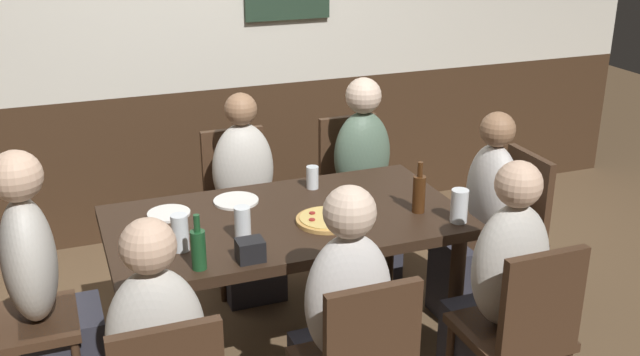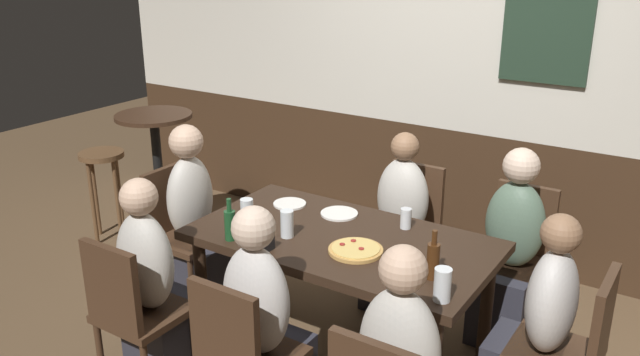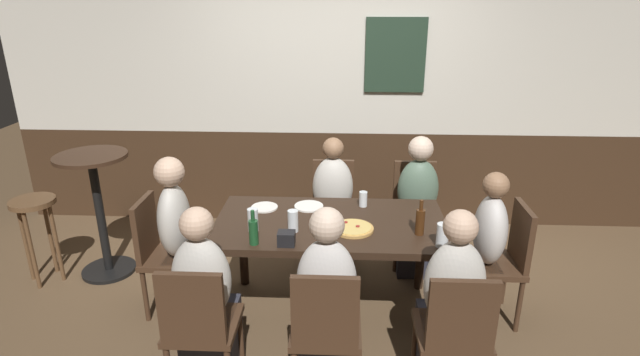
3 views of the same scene
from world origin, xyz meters
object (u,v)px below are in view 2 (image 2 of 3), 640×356
(person_right_far, at_px, (509,261))
(plate_white_small, at_px, (290,204))
(chair_head_west, at_px, (179,227))
(plate_white_large, at_px, (339,214))
(person_head_east, at_px, (535,342))
(beer_glass_half, at_px, (442,287))
(chair_mid_near, at_px, (242,354))
(person_left_near, at_px, (156,296))
(person_head_west, at_px, (198,231))
(side_bar_table, at_px, (158,170))
(pizza, at_px, (356,250))
(highball_clear, at_px, (247,214))
(dining_table, at_px, (342,251))
(tumbler_water, at_px, (406,220))
(beer_bottle_green, at_px, (230,224))
(condiment_caddy, at_px, (261,241))
(person_mid_far, at_px, (398,235))
(person_mid_near, at_px, (264,338))
(beer_glass_tall, at_px, (287,225))
(chair_head_east, at_px, (572,348))
(chair_right_far, at_px, (517,250))
(chair_mid_far, at_px, (409,224))
(chair_left_near, at_px, (132,308))
(beer_bottle_brown, at_px, (433,260))

(person_right_far, xyz_separation_m, plate_white_small, (-1.21, -0.48, 0.25))
(chair_head_west, xyz_separation_m, plate_white_large, (1.06, 0.25, 0.25))
(person_head_east, height_order, beer_glass_half, person_head_east)
(chair_mid_near, relative_size, person_left_near, 0.76)
(chair_head_west, bearing_deg, person_right_far, 19.70)
(person_head_west, distance_m, side_bar_table, 0.98)
(pizza, bearing_deg, highball_clear, -176.05)
(plate_white_large, bearing_deg, chair_mid_near, -81.35)
(person_head_east, bearing_deg, person_head_west, 180.00)
(person_left_near, bearing_deg, person_head_east, 21.34)
(dining_table, bearing_deg, person_right_far, 44.26)
(person_right_far, xyz_separation_m, side_bar_table, (-2.62, -0.21, 0.12))
(person_head_west, xyz_separation_m, side_bar_table, (-0.84, 0.49, 0.11))
(chair_head_west, bearing_deg, tumbler_water, 11.11)
(beer_bottle_green, distance_m, condiment_caddy, 0.21)
(beer_bottle_green, relative_size, plate_white_small, 1.18)
(person_head_east, height_order, person_right_far, person_right_far)
(chair_mid_near, xyz_separation_m, plate_white_small, (-0.50, 1.07, 0.25))
(condiment_caddy, bearing_deg, plate_white_small, 111.81)
(person_head_east, distance_m, plate_white_small, 1.60)
(person_mid_far, height_order, highball_clear, person_mid_far)
(person_mid_near, distance_m, person_left_near, 0.71)
(chair_mid_near, relative_size, plate_white_large, 4.06)
(chair_head_west, xyz_separation_m, person_head_east, (2.28, 0.00, -0.03))
(person_right_far, relative_size, condiment_caddy, 10.58)
(chair_mid_near, bearing_deg, beer_glass_tall, 109.42)
(tumbler_water, bearing_deg, plate_white_large, -174.69)
(chair_head_west, distance_m, beer_glass_tall, 1.04)
(person_mid_far, distance_m, plate_white_small, 0.74)
(pizza, bearing_deg, beer_glass_tall, -174.33)
(plate_white_large, bearing_deg, chair_head_east, -10.16)
(chair_head_west, relative_size, chair_right_far, 1.00)
(chair_mid_far, height_order, plate_white_large, chair_mid_far)
(chair_mid_near, height_order, chair_left_near, same)
(chair_right_far, bearing_deg, chair_mid_far, 180.00)
(beer_glass_half, bearing_deg, dining_table, 155.28)
(condiment_caddy, bearing_deg, chair_mid_near, -61.73)
(dining_table, bearing_deg, person_mid_near, -90.00)
(chair_mid_near, distance_m, chair_head_east, 1.49)
(chair_head_west, relative_size, beer_glass_tall, 5.87)
(chair_mid_near, height_order, tumbler_water, chair_mid_near)
(person_head_west, bearing_deg, dining_table, 0.00)
(pizza, relative_size, beer_glass_tall, 1.88)
(beer_bottle_brown, bearing_deg, beer_glass_tall, 179.68)
(person_head_east, distance_m, side_bar_table, 3.01)
(dining_table, distance_m, person_left_near, 1.01)
(pizza, bearing_deg, chair_head_west, 175.02)
(chair_right_far, bearing_deg, chair_head_west, -156.18)
(condiment_caddy, bearing_deg, chair_right_far, 51.04)
(chair_right_far, height_order, person_mid_far, person_mid_far)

